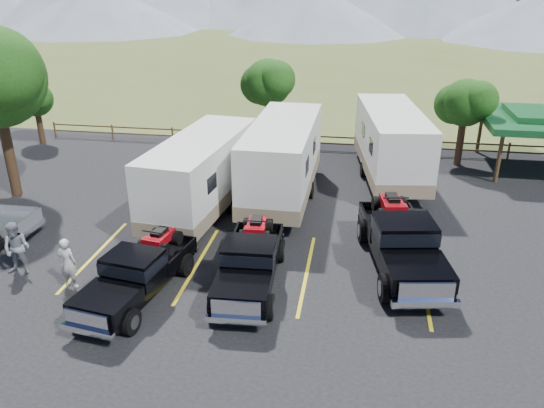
% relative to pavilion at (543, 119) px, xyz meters
% --- Properties ---
extents(ground, '(320.00, 320.00, 0.00)m').
position_rel_pavilion_xyz_m(ground, '(-13.00, -17.00, -2.79)').
color(ground, '#465926').
rests_on(ground, ground).
extents(asphalt_lot, '(44.00, 34.00, 0.04)m').
position_rel_pavilion_xyz_m(asphalt_lot, '(-13.00, -14.00, -2.77)').
color(asphalt_lot, black).
rests_on(asphalt_lot, ground).
extents(stall_lines, '(12.12, 5.50, 0.01)m').
position_rel_pavilion_xyz_m(stall_lines, '(-13.00, -13.00, -2.74)').
color(stall_lines, yellow).
rests_on(stall_lines, asphalt_lot).
extents(tree_ne_a, '(3.11, 2.92, 4.76)m').
position_rel_pavilion_xyz_m(tree_ne_a, '(-4.03, 0.01, 0.69)').
color(tree_ne_a, black).
rests_on(tree_ne_a, ground).
extents(tree_north, '(3.46, 3.24, 5.25)m').
position_rel_pavilion_xyz_m(tree_north, '(-15.03, 2.02, 1.05)').
color(tree_north, black).
rests_on(tree_north, ground).
extents(tree_nw_small, '(2.59, 2.43, 3.85)m').
position_rel_pavilion_xyz_m(tree_nw_small, '(-29.02, 0.01, -0.01)').
color(tree_nw_small, black).
rests_on(tree_nw_small, ground).
extents(rail_fence, '(36.12, 0.12, 1.00)m').
position_rel_pavilion_xyz_m(rail_fence, '(-11.00, 1.50, -2.18)').
color(rail_fence, '#513D22').
rests_on(rail_fence, ground).
extents(pavilion, '(6.20, 6.20, 3.22)m').
position_rel_pavilion_xyz_m(pavilion, '(0.00, 0.00, 0.00)').
color(pavilion, '#513D22').
rests_on(pavilion, ground).
extents(rig_left, '(2.57, 5.64, 1.82)m').
position_rel_pavilion_xyz_m(rig_left, '(-16.25, -15.28, -1.87)').
color(rig_left, black).
rests_on(rig_left, asphalt_lot).
extents(rig_center, '(2.21, 5.68, 1.87)m').
position_rel_pavilion_xyz_m(rig_center, '(-12.82, -14.00, -1.85)').
color(rig_center, black).
rests_on(rig_center, asphalt_lot).
extents(rig_right, '(3.18, 6.77, 2.17)m').
position_rel_pavilion_xyz_m(rig_right, '(-7.77, -11.96, -1.70)').
color(rig_right, black).
rests_on(rig_right, asphalt_lot).
extents(trailer_left, '(3.35, 9.86, 3.41)m').
position_rel_pavilion_xyz_m(trailer_left, '(-16.04, -8.62, -0.96)').
color(trailer_left, white).
rests_on(trailer_left, asphalt_lot).
extents(trailer_center, '(2.81, 10.42, 3.63)m').
position_rel_pavilion_xyz_m(trailer_center, '(-12.85, -6.44, -0.85)').
color(trailer_center, white).
rests_on(trailer_center, asphalt_lot).
extents(trailer_right, '(3.73, 10.31, 3.56)m').
position_rel_pavilion_xyz_m(trailer_right, '(-7.86, -2.94, -0.88)').
color(trailer_right, white).
rests_on(trailer_right, asphalt_lot).
extents(person_a, '(0.69, 0.48, 1.81)m').
position_rel_pavilion_xyz_m(person_a, '(-18.76, -15.20, -1.84)').
color(person_a, '#BABABA').
rests_on(person_a, asphalt_lot).
extents(person_b, '(1.01, 0.83, 1.92)m').
position_rel_pavilion_xyz_m(person_b, '(-20.96, -14.63, -1.79)').
color(person_b, gray).
rests_on(person_b, asphalt_lot).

